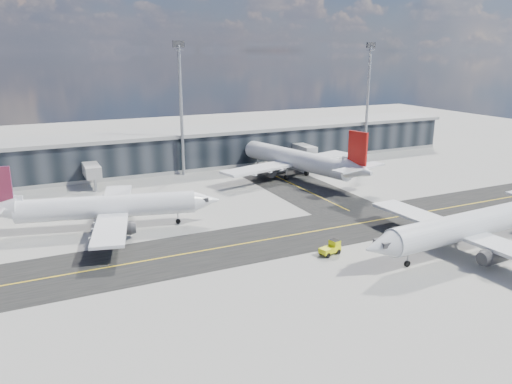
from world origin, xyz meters
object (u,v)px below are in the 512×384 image
airliner_near (472,225)px  airliner_redtail (296,160)px  baggage_tug (331,248)px  service_van (275,168)px  airliner_af (104,207)px

airliner_near → airliner_redtail: bearing=-1.5°
airliner_near → baggage_tug: (-18.35, 7.01, -2.75)m
baggage_tug → service_van: 49.15m
airliner_af → service_van: (41.89, 22.84, -2.74)m
airliner_near → service_van: bearing=-0.5°
airliner_redtail → service_van: bearing=85.4°
service_van → airliner_near: bearing=-113.5°
airliner_redtail → airliner_near: size_ratio=1.08×
baggage_tug → service_van: size_ratio=0.60×
airliner_redtail → baggage_tug: size_ratio=12.43×
service_van → baggage_tug: bearing=-134.9°
airliner_af → service_van: bearing=132.1°
airliner_redtail → airliner_near: bearing=-102.2°
baggage_tug → service_van: baggage_tug is taller
airliner_near → baggage_tug: bearing=65.7°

